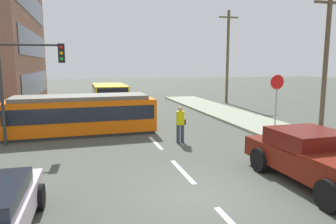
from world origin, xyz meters
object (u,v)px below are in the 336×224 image
object	(u,v)px
pickup_truck_parked	(318,158)
utility_pole_mid	(228,56)
stop_sign	(277,91)
traffic_light_mast	(28,72)
pedestrian_crossing	(180,122)
utility_pole_near	(326,60)
city_bus	(110,95)
streetcar_tram	(82,114)

from	to	relation	value
pickup_truck_parked	utility_pole_mid	world-z (taller)	utility_pole_mid
stop_sign	traffic_light_mast	world-z (taller)	traffic_light_mast
pickup_truck_parked	traffic_light_mast	xyz separation A→B (m)	(-8.89, 7.36, 2.43)
pedestrian_crossing	traffic_light_mast	world-z (taller)	traffic_light_mast
pedestrian_crossing	traffic_light_mast	bearing A→B (deg)	166.93
utility_pole_near	utility_pole_mid	distance (m)	12.55
pedestrian_crossing	stop_sign	bearing A→B (deg)	8.33
city_bus	pickup_truck_parked	xyz separation A→B (m)	(4.53, -18.25, -0.29)
streetcar_tram	utility_pole_near	world-z (taller)	utility_pole_near
pedestrian_crossing	pickup_truck_parked	world-z (taller)	pedestrian_crossing
pedestrian_crossing	pickup_truck_parked	distance (m)	6.34
city_bus	utility_pole_mid	bearing A→B (deg)	1.90
traffic_light_mast	utility_pole_near	distance (m)	14.39
pedestrian_crossing	pickup_truck_parked	xyz separation A→B (m)	(2.42, -5.85, -0.15)
streetcar_tram	utility_pole_near	size ratio (longest dim) A/B	1.03
streetcar_tram	pedestrian_crossing	world-z (taller)	streetcar_tram
streetcar_tram	pickup_truck_parked	world-z (taller)	streetcar_tram
city_bus	traffic_light_mast	xyz separation A→B (m)	(-4.36, -10.89, 2.14)
pedestrian_crossing	stop_sign	distance (m)	5.67
streetcar_tram	utility_pole_mid	world-z (taller)	utility_pole_mid
streetcar_tram	city_bus	world-z (taller)	streetcar_tram
traffic_light_mast	city_bus	bearing A→B (deg)	68.17
city_bus	pickup_truck_parked	size ratio (longest dim) A/B	1.05
traffic_light_mast	utility_pole_near	bearing A→B (deg)	-5.11
traffic_light_mast	utility_pole_near	size ratio (longest dim) A/B	0.64
stop_sign	utility_pole_near	distance (m)	2.92
city_bus	pickup_truck_parked	distance (m)	18.80
pedestrian_crossing	streetcar_tram	bearing A→B (deg)	143.25
streetcar_tram	pickup_truck_parked	xyz separation A→B (m)	(6.73, -9.07, -0.22)
utility_pole_near	utility_pole_mid	world-z (taller)	utility_pole_mid
streetcar_tram	stop_sign	bearing A→B (deg)	-13.89
traffic_light_mast	utility_pole_near	xyz separation A→B (m)	(14.33, -1.28, 0.54)
streetcar_tram	utility_pole_near	distance (m)	12.83
stop_sign	utility_pole_mid	distance (m)	12.48
pedestrian_crossing	traffic_light_mast	xyz separation A→B (m)	(-6.47, 1.50, 2.29)
stop_sign	traffic_light_mast	size ratio (longest dim) A/B	0.63
pedestrian_crossing	utility_pole_near	distance (m)	8.35
streetcar_tram	traffic_light_mast	distance (m)	3.53
utility_pole_near	stop_sign	bearing A→B (deg)	166.33
utility_pole_mid	traffic_light_mast	bearing A→B (deg)	-143.00
stop_sign	city_bus	bearing A→B (deg)	123.18
city_bus	stop_sign	bearing A→B (deg)	-56.82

